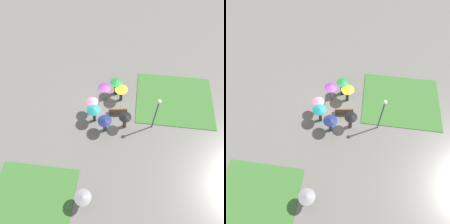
% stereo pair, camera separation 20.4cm
% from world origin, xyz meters
% --- Properties ---
extents(ground_plane, '(90.00, 90.00, 0.00)m').
position_xyz_m(ground_plane, '(0.00, 0.00, 0.00)').
color(ground_plane, '#66635E').
extents(lawn_patch_near, '(7.25, 6.02, 0.06)m').
position_xyz_m(lawn_patch_near, '(-6.47, -1.78, 0.03)').
color(lawn_patch_near, '#386B2D').
rests_on(lawn_patch_near, ground_plane).
extents(lawn_patch_far, '(6.14, 7.60, 0.06)m').
position_xyz_m(lawn_patch_far, '(4.32, 9.88, 0.03)').
color(lawn_patch_far, '#386B2D').
rests_on(lawn_patch_far, ground_plane).
extents(park_bench, '(1.71, 0.63, 0.90)m').
position_xyz_m(park_bench, '(-1.21, 0.43, 0.47)').
color(park_bench, brown).
rests_on(park_bench, ground_plane).
extents(lamp_post, '(0.32, 0.32, 4.02)m').
position_xyz_m(lamp_post, '(-4.35, 1.45, 2.61)').
color(lamp_post, '#474C51').
rests_on(lamp_post, ground_plane).
extents(crowd_person_yellow, '(1.19, 1.19, 1.82)m').
position_xyz_m(crowd_person_yellow, '(-1.33, -1.18, 1.43)').
color(crowd_person_yellow, '#1E3328').
rests_on(crowd_person_yellow, ground_plane).
extents(crowd_person_teal, '(1.19, 1.19, 1.92)m').
position_xyz_m(crowd_person_teal, '(0.79, 1.38, 1.52)').
color(crowd_person_teal, '#1E3328').
rests_on(crowd_person_teal, ground_plane).
extents(crowd_person_navy, '(1.19, 1.19, 1.80)m').
position_xyz_m(crowd_person_navy, '(-0.27, 2.25, 1.39)').
color(crowd_person_navy, '#282D47').
rests_on(crowd_person_navy, ground_plane).
extents(crowd_person_green, '(1.15, 1.15, 1.90)m').
position_xyz_m(crowd_person_green, '(-0.78, -1.91, 1.34)').
color(crowd_person_green, black).
rests_on(crowd_person_green, ground_plane).
extents(crowd_person_purple, '(1.18, 1.18, 2.00)m').
position_xyz_m(crowd_person_purple, '(0.19, -1.13, 1.53)').
color(crowd_person_purple, slate).
rests_on(crowd_person_purple, ground_plane).
extents(crowd_person_pink, '(1.05, 1.05, 1.89)m').
position_xyz_m(crowd_person_pink, '(1.05, 0.51, 1.46)').
color(crowd_person_pink, '#47382D').
rests_on(crowd_person_pink, ground_plane).
extents(crowd_person_black, '(1.07, 1.07, 1.86)m').
position_xyz_m(crowd_person_black, '(-1.92, 1.70, 1.38)').
color(crowd_person_black, '#47382D').
rests_on(crowd_person_black, ground_plane).
extents(lone_walker_far_path, '(1.17, 1.17, 1.82)m').
position_xyz_m(lone_walker_far_path, '(0.39, 8.38, 1.34)').
color(lone_walker_far_path, '#1E3328').
rests_on(lone_walker_far_path, ground_plane).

